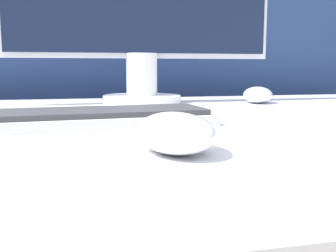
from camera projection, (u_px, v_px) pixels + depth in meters
partition_panel at (106, 156)px, 1.27m from camera, size 5.00×0.03×1.06m
computer_mouse_near at (175, 133)px, 0.40m from camera, size 0.09×0.12×0.04m
keyboard at (75, 118)px, 0.58m from camera, size 0.42×0.15×0.02m
computer_mouse_far at (258, 95)px, 0.96m from camera, size 0.10×0.11×0.04m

